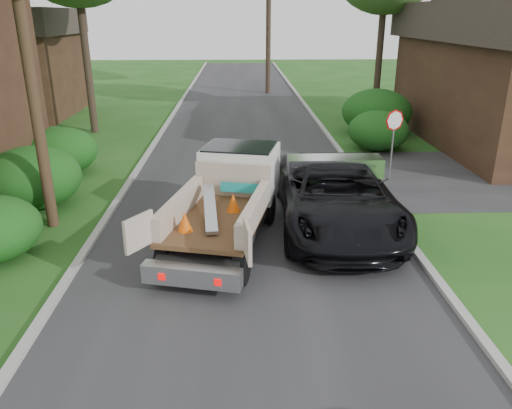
{
  "coord_description": "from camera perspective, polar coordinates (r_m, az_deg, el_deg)",
  "views": [
    {
      "loc": [
        -0.26,
        -8.11,
        5.55
      ],
      "look_at": [
        0.15,
        3.28,
        1.2
      ],
      "focal_mm": 35.0,
      "sensor_mm": 36.0,
      "label": 1
    }
  ],
  "objects": [
    {
      "name": "road",
      "position": [
        18.94,
        -1.18,
        3.86
      ],
      "size": [
        8.0,
        90.0,
        0.02
      ],
      "primitive_type": "cube",
      "color": "#28282B",
      "rests_on": "ground"
    },
    {
      "name": "ground",
      "position": [
        9.83,
        -0.19,
        -13.49
      ],
      "size": [
        120.0,
        120.0,
        0.0
      ],
      "primitive_type": "plane",
      "color": "#1A4C15",
      "rests_on": "ground"
    },
    {
      "name": "curb_left",
      "position": [
        19.31,
        -13.47,
        3.78
      ],
      "size": [
        0.2,
        90.0,
        0.12
      ],
      "primitive_type": "cube",
      "color": "#9E9E99",
      "rests_on": "ground"
    },
    {
      "name": "curb_right",
      "position": [
        19.42,
        11.04,
        4.07
      ],
      "size": [
        0.2,
        90.0,
        0.12
      ],
      "primitive_type": "cube",
      "color": "#9E9E99",
      "rests_on": "ground"
    },
    {
      "name": "hedge_right_a",
      "position": [
        22.46,
        13.8,
        8.21
      ],
      "size": [
        2.6,
        2.6,
        1.7
      ],
      "primitive_type": "ellipsoid",
      "color": "#0F4412",
      "rests_on": "ground"
    },
    {
      "name": "utility_pole",
      "position": [
        14.1,
        -25.03,
        17.53
      ],
      "size": [
        2.42,
        1.25,
        10.0
      ],
      "color": "#382619",
      "rests_on": "ground"
    },
    {
      "name": "house_left_far",
      "position": [
        32.99,
        -26.61,
        14.44
      ],
      "size": [
        7.56,
        7.56,
        6.0
      ],
      "color": "#362016",
      "rests_on": "ground"
    },
    {
      "name": "black_pickup",
      "position": [
        13.84,
        9.15,
        1.06
      ],
      "size": [
        3.23,
        6.68,
        1.84
      ],
      "primitive_type": "imported",
      "rotation": [
        0.0,
        0.0,
        -0.03
      ],
      "color": "black",
      "rests_on": "ground"
    },
    {
      "name": "stop_sign",
      "position": [
        18.35,
        15.47,
        8.27
      ],
      "size": [
        0.71,
        0.32,
        2.48
      ],
      "color": "slate",
      "rests_on": "ground"
    },
    {
      "name": "hedge_left_b",
      "position": [
        16.54,
        -24.15,
        2.82
      ],
      "size": [
        2.86,
        2.86,
        1.87
      ],
      "primitive_type": "ellipsoid",
      "color": "#0F4412",
      "rests_on": "ground"
    },
    {
      "name": "hedge_right_b",
      "position": [
        25.43,
        13.62,
        10.25
      ],
      "size": [
        3.38,
        3.38,
        2.21
      ],
      "primitive_type": "ellipsoid",
      "color": "#0F4412",
      "rests_on": "ground"
    },
    {
      "name": "hedge_left_c",
      "position": [
        19.82,
        -21.37,
        5.73
      ],
      "size": [
        2.6,
        2.6,
        1.7
      ],
      "primitive_type": "ellipsoid",
      "color": "#0F4412",
      "rests_on": "ground"
    },
    {
      "name": "flatbed_truck",
      "position": [
        13.29,
        -2.8,
        1.58
      ],
      "size": [
        3.56,
        6.01,
        2.14
      ],
      "rotation": [
        0.0,
        0.0,
        -0.23
      ],
      "color": "black",
      "rests_on": "ground"
    }
  ]
}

